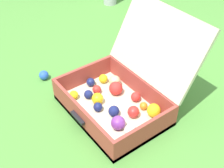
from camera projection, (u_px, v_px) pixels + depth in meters
name	position (u px, v px, depth m)	size (l,w,h in m)	color
ground_plane	(125.00, 115.00, 1.66)	(16.00, 16.00, 0.00)	#4C8C38
open_suitcase	(124.00, 90.00, 1.65)	(0.58, 0.64, 0.52)	beige
stray_ball_on_grass	(44.00, 75.00, 1.89)	(0.06, 0.06, 0.06)	blue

